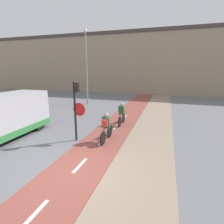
% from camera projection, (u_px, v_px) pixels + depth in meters
% --- Properties ---
extents(ground_plane, '(120.00, 120.00, 0.00)m').
position_uv_depth(ground_plane, '(73.00, 173.00, 6.31)').
color(ground_plane, slate).
extents(bike_lane, '(2.24, 60.00, 0.02)m').
position_uv_depth(bike_lane, '(73.00, 173.00, 6.31)').
color(bike_lane, brown).
rests_on(bike_lane, ground_plane).
extents(sidewalk_strip, '(2.40, 60.00, 0.05)m').
position_uv_depth(sidewalk_strip, '(137.00, 185.00, 5.62)').
color(sidewalk_strip, gray).
rests_on(sidewalk_strip, ground_plane).
extents(building_row_background, '(60.00, 5.20, 9.32)m').
position_uv_depth(building_row_background, '(149.00, 63.00, 27.62)').
color(building_row_background, gray).
rests_on(building_row_background, ground_plane).
extents(traffic_light_pole, '(0.67, 0.25, 3.06)m').
position_uv_depth(traffic_light_pole, '(76.00, 105.00, 8.79)').
color(traffic_light_pole, black).
rests_on(traffic_light_pole, ground_plane).
extents(street_lamp_far, '(0.36, 0.36, 7.63)m').
position_uv_depth(street_lamp_far, '(86.00, 60.00, 18.04)').
color(street_lamp_far, gray).
rests_on(street_lamp_far, ground_plane).
extents(cyclist_near, '(0.46, 1.76, 1.52)m').
position_uv_depth(cyclist_near, '(106.00, 128.00, 8.97)').
color(cyclist_near, black).
rests_on(cyclist_near, ground_plane).
extents(cyclist_far, '(0.46, 1.71, 1.51)m').
position_uv_depth(cyclist_far, '(122.00, 115.00, 11.74)').
color(cyclist_far, black).
rests_on(cyclist_far, ground_plane).
extents(van, '(1.93, 5.13, 2.36)m').
position_uv_depth(van, '(3.00, 118.00, 9.25)').
color(van, '#B7B7BC').
rests_on(van, ground_plane).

